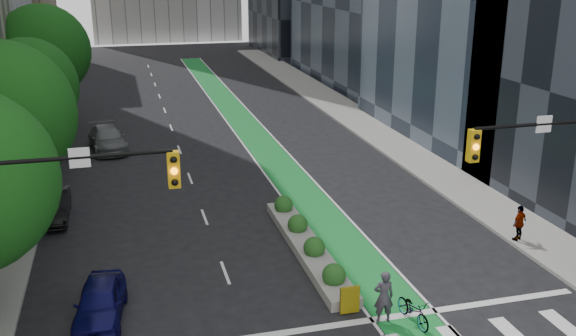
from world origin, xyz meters
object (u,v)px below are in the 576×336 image
median_planter (307,244)px  parked_car_left_near (100,302)px  bicycle (413,310)px  cyclist (384,297)px  parked_car_left_far (107,139)px  pedestrian_far (520,223)px  parked_car_left_mid (53,206)px

median_planter → parked_car_left_near: (-8.42, -3.38, 0.29)m
bicycle → cyclist: 1.13m
parked_car_left_far → pedestrian_far: 26.31m
bicycle → parked_car_left_mid: size_ratio=0.45×
cyclist → parked_car_left_mid: cyclist is taller
bicycle → parked_car_left_far: bearing=104.7°
cyclist → parked_car_left_far: size_ratio=0.37×
bicycle → parked_car_left_mid: parked_car_left_mid is taller
parked_car_left_mid → parked_car_left_far: bearing=77.5°
parked_car_left_mid → pedestrian_far: (19.88, -8.11, 0.28)m
parked_car_left_near → median_planter: bearing=28.4°
median_planter → bicycle: median_planter is taller
parked_car_left_near → pedestrian_far: pedestrian_far is taller
parked_car_left_near → parked_car_left_mid: size_ratio=0.95×
parked_car_left_mid → parked_car_left_far: 11.90m
median_planter → bicycle: (1.91, -6.32, 0.12)m
bicycle → parked_car_left_near: 10.74m
bicycle → parked_car_left_mid: (-12.61, 12.88, 0.19)m
parked_car_left_mid → median_planter: bearing=-31.9°
parked_car_left_near → parked_car_left_far: parked_car_left_far is taller
parked_car_left_near → parked_car_left_mid: 10.19m
parked_car_left_mid → parked_car_left_far: parked_car_left_far is taller
parked_car_left_mid → cyclist: bearing=-47.6°
parked_car_left_mid → parked_car_left_near: bearing=-77.4°
parked_car_left_near → pedestrian_far: size_ratio=2.42×
parked_car_left_far → parked_car_left_mid: bearing=-109.9°
median_planter → cyclist: (0.93, -6.02, 0.58)m
bicycle → pedestrian_far: 8.71m
median_planter → pedestrian_far: bearing=-9.6°
cyclist → pedestrian_far: size_ratio=1.19×
pedestrian_far → median_planter: bearing=-35.3°
cyclist → parked_car_left_near: size_ratio=0.49×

